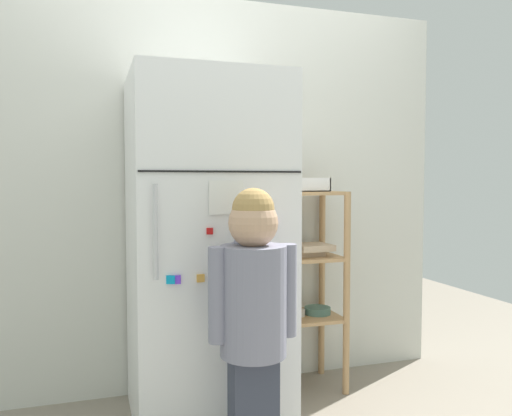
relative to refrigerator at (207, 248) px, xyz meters
name	(u,v)px	position (x,y,z in m)	size (l,w,h in m)	color
ground_plane	(244,410)	(0.18, -0.02, -0.82)	(6.00, 6.00, 0.00)	gray
kitchen_wall_back	(225,194)	(0.18, 0.36, 0.25)	(2.60, 0.03, 2.14)	silver
refrigerator	(207,248)	(0.00, 0.00, 0.00)	(0.72, 0.70, 1.64)	white
child_standing	(253,300)	(0.07, -0.52, -0.14)	(0.36, 0.27, 1.12)	#3A3F50
pantry_shelf_unit	(308,272)	(0.60, 0.16, -0.17)	(0.36, 0.34, 1.09)	tan
fruit_bin	(308,186)	(0.60, 0.14, 0.30)	(0.19, 0.17, 0.07)	white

